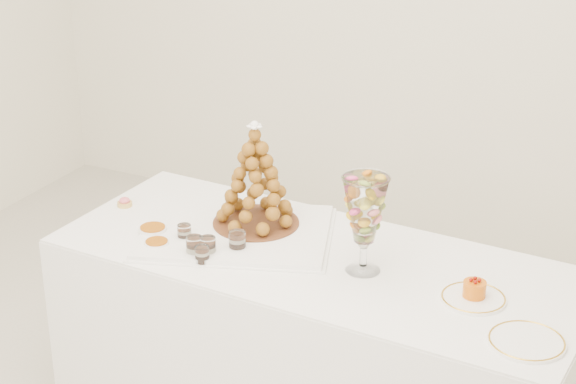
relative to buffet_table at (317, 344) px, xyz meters
The scene contains 15 objects.
buffet_table is the anchor object (origin of this frame).
lace_tray 0.49m from the buffet_table, behind, with size 0.65×0.49×0.02m, color white.
macaron_vase 0.59m from the buffet_table, ahead, with size 0.15×0.15×0.33m.
cake_plate 0.66m from the buffet_table, ahead, with size 0.20×0.20×0.01m, color white.
spare_plate 0.87m from the buffet_table, 16.57° to the right, with size 0.22×0.22×0.01m, color white.
pink_tart 0.91m from the buffet_table, behind, with size 0.06×0.06×0.04m.
verrine_a 0.61m from the buffet_table, 167.25° to the right, with size 0.05×0.05×0.07m, color white.
verrine_b 0.53m from the buffet_table, 153.41° to the right, with size 0.05×0.05×0.07m, color white.
verrine_c 0.47m from the buffet_table, 159.90° to the right, with size 0.06×0.06×0.08m, color white.
verrine_d 0.57m from the buffet_table, 152.89° to the right, with size 0.06×0.06×0.08m, color white.
verrine_e 0.54m from the buffet_table, 146.16° to the right, with size 0.05×0.05×0.07m, color white.
ramekin_back 0.70m from the buffet_table, 169.42° to the right, with size 0.10×0.10×0.03m, color white.
ramekin_front 0.66m from the buffet_table, 159.91° to the right, with size 0.09×0.09×0.03m, color white.
croquembouche 0.64m from the buffet_table, 161.18° to the left, with size 0.31×0.31×0.39m.
mousse_cake 0.68m from the buffet_table, ahead, with size 0.07×0.07×0.06m.
Camera 1 is at (1.27, -2.35, 2.19)m, focal length 60.00 mm.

